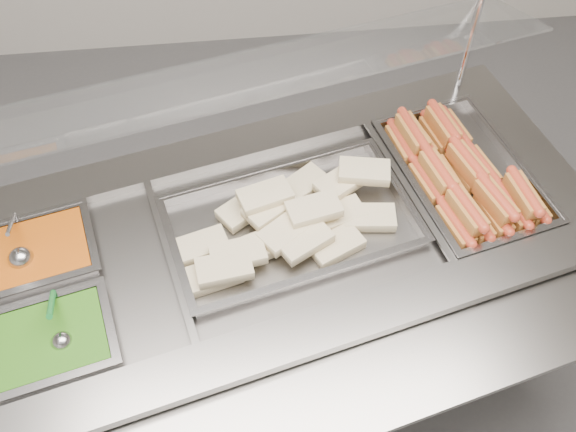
{
  "coord_description": "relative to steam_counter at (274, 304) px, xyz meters",
  "views": [
    {
      "loc": [
        0.01,
        -0.55,
        2.28
      ],
      "look_at": [
        0.13,
        0.51,
        0.89
      ],
      "focal_mm": 40.0,
      "sensor_mm": 36.0,
      "label": 1
    }
  ],
  "objects": [
    {
      "name": "serving_spoon",
      "position": [
        -0.54,
        -0.28,
        0.44
      ],
      "size": [
        0.07,
        0.17,
        0.14
      ],
      "color": "#A8A8AD",
      "rests_on": "pan_peas"
    },
    {
      "name": "hotdogs_in_buns",
      "position": [
        0.57,
        0.12,
        0.44
      ],
      "size": [
        0.39,
        0.53,
        0.11
      ],
      "color": "#A85323",
      "rests_on": "pan_hotdogs"
    },
    {
      "name": "pan_wraps",
      "position": [
        0.06,
        0.01,
        0.41
      ],
      "size": [
        0.73,
        0.53,
        0.07
      ],
      "color": "gray",
      "rests_on": "steam_counter"
    },
    {
      "name": "pan_beans",
      "position": [
        -0.64,
        -0.01,
        0.39
      ],
      "size": [
        0.34,
        0.29,
        0.1
      ],
      "color": "gray",
      "rests_on": "steam_counter"
    },
    {
      "name": "tray_rail",
      "position": [
        0.12,
        -0.48,
        0.39
      ],
      "size": [
        1.74,
        0.74,
        0.05
      ],
      "color": "gray",
      "rests_on": "steam_counter"
    },
    {
      "name": "ladle",
      "position": [
        -0.67,
        -0.03,
        0.44
      ],
      "size": [
        0.08,
        0.18,
        0.14
      ],
      "color": "#A8A8AD",
      "rests_on": "pan_beans"
    },
    {
      "name": "tortilla_wraps",
      "position": [
        0.05,
        -0.0,
        0.45
      ],
      "size": [
        0.63,
        0.42,
        0.09
      ],
      "color": "tan",
      "rests_on": "pan_wraps"
    },
    {
      "name": "steam_counter",
      "position": [
        0.0,
        0.0,
        0.0
      ],
      "size": [
        1.95,
        1.21,
        0.87
      ],
      "color": "slate",
      "rests_on": "ground"
    },
    {
      "name": "sneeze_guard",
      "position": [
        -0.05,
        0.2,
        0.78
      ],
      "size": [
        1.61,
        0.65,
        0.42
      ],
      "color": "silver",
      "rests_on": "steam_counter"
    },
    {
      "name": "pan_hotdogs",
      "position": [
        0.58,
        0.14,
        0.39
      ],
      "size": [
        0.44,
        0.59,
        0.1
      ],
      "color": "gray",
      "rests_on": "steam_counter"
    },
    {
      "name": "pan_peas",
      "position": [
        -0.57,
        -0.28,
        0.39
      ],
      "size": [
        0.34,
        0.29,
        0.1
      ],
      "color": "gray",
      "rests_on": "steam_counter"
    }
  ]
}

